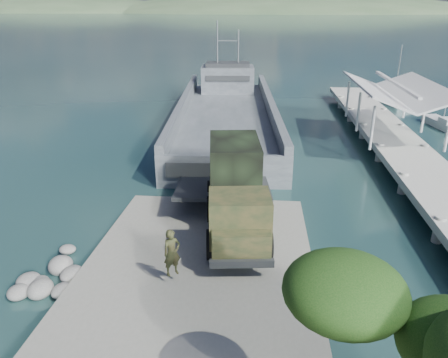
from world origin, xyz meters
The scene contains 10 objects.
ground centered at (0.00, 0.00, 0.00)m, with size 1400.00×1400.00×0.00m, color #173538.
boat_ramp centered at (0.00, -1.00, 0.25)m, with size 10.00×18.00×0.50m, color slate.
shoreline_rocks centered at (-6.20, 0.50, 0.00)m, with size 3.20×5.60×0.90m, color #5F5F5C, non-canonical shape.
distant_headlands centered at (50.00, 560.00, 0.00)m, with size 1000.00×240.00×48.00m, color #344E31, non-canonical shape.
pier centered at (13.00, 18.77, 1.60)m, with size 6.40×44.00×6.10m.
landing_craft centered at (-0.69, 23.94, 0.83)m, with size 10.61×34.39×10.08m.
military_truck centered at (1.38, 3.99, 2.51)m, with size 3.66×8.95×4.04m.
soldier centered at (-0.83, -1.14, 1.49)m, with size 0.72×0.47×1.97m, color black.
sailboat_near centered at (19.84, 26.28, 0.34)m, with size 2.42×5.41×6.37m.
sailboat_far centered at (18.12, 36.75, 0.37)m, with size 2.45×5.82×6.87m.
Camera 1 is at (2.51, -15.79, 11.04)m, focal length 35.00 mm.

